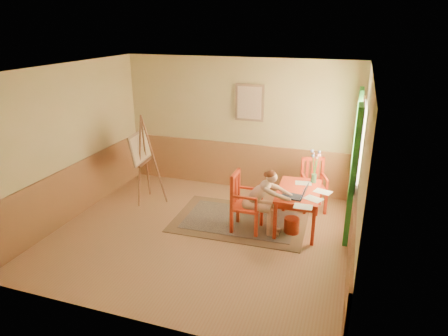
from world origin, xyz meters
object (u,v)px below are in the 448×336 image
(figure, at_px, (262,199))
(table, at_px, (299,195))
(easel, at_px, (142,151))
(laptop, at_px, (296,195))
(chair_back, at_px, (313,184))
(chair_left, at_px, (244,202))

(figure, bearing_deg, table, 34.71)
(figure, xyz_separation_m, easel, (-2.58, 0.55, 0.42))
(table, xyz_separation_m, laptop, (0.00, -0.34, 0.14))
(chair_back, relative_size, figure, 0.87)
(table, relative_size, chair_left, 1.16)
(figure, distance_m, easel, 2.67)
(chair_back, height_order, laptop, chair_back)
(chair_back, bearing_deg, figure, -120.21)
(chair_left, bearing_deg, table, 23.95)
(chair_left, bearing_deg, figure, -0.45)
(chair_left, xyz_separation_m, chair_back, (1.04, 1.25, -0.02))
(table, relative_size, easel, 0.69)
(figure, bearing_deg, laptop, 4.87)
(chair_left, distance_m, figure, 0.33)
(table, distance_m, chair_left, 0.96)
(easel, bearing_deg, figure, -12.09)
(chair_left, height_order, figure, figure)
(chair_left, distance_m, laptop, 0.91)
(figure, xyz_separation_m, laptop, (0.57, 0.05, 0.13))
(chair_left, height_order, laptop, chair_left)
(table, distance_m, figure, 0.69)
(figure, distance_m, laptop, 0.58)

